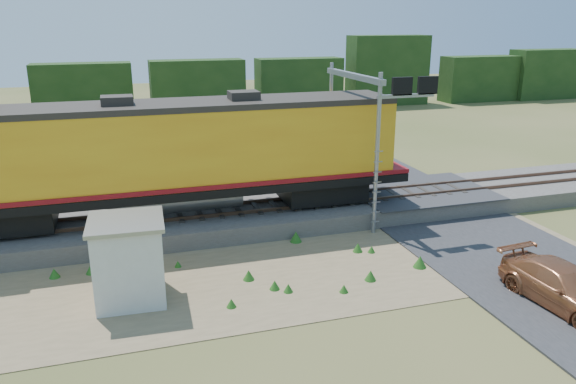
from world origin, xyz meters
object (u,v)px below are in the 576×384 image
object	(u,v)px
shed	(129,260)
signal_gantry	(366,108)
car	(564,287)
locomotive	(166,153)

from	to	relation	value
shed	signal_gantry	world-z (taller)	signal_gantry
signal_gantry	car	xyz separation A→B (m)	(2.82, -10.24, -4.71)
car	locomotive	bearing A→B (deg)	132.62
signal_gantry	shed	bearing A→B (deg)	-154.12
locomotive	car	distance (m)	16.52
signal_gantry	car	size ratio (longest dim) A/B	1.49
shed	car	distance (m)	14.83
locomotive	shed	bearing A→B (deg)	-107.88
car	signal_gantry	bearing A→B (deg)	100.22
locomotive	shed	world-z (taller)	locomotive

